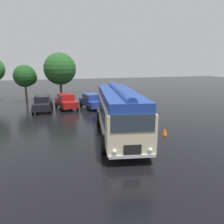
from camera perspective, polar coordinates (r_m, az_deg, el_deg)
ground_plane at (r=15.17m, az=2.54°, el=-7.06°), size 120.00×120.00×0.00m
vintage_bus at (r=15.45m, az=1.72°, el=0.62°), size 4.47×10.37×3.49m
car_near_left at (r=24.91m, az=-17.64°, el=2.20°), size 2.32×4.37×1.66m
car_mid_left at (r=25.58m, az=-11.90°, el=2.78°), size 2.41×4.40×1.66m
car_mid_right at (r=25.34m, az=-5.32°, el=2.91°), size 2.41×4.40×1.66m
car_far_right at (r=26.70m, az=1.11°, el=3.46°), size 2.20×4.32×1.66m
tree_left_of_centre at (r=31.18m, az=-21.58°, el=8.62°), size 3.00×2.90×4.91m
tree_centre at (r=31.13m, az=-13.23°, el=10.95°), size 4.35×4.35×6.53m
traffic_cone at (r=16.36m, az=13.59°, el=-4.91°), size 0.36×0.36×0.55m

